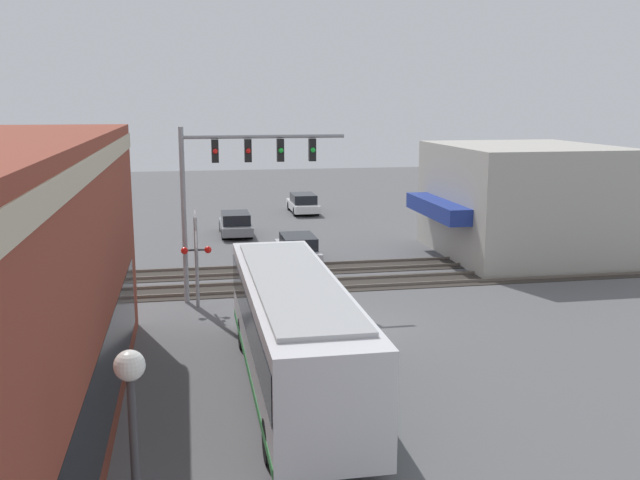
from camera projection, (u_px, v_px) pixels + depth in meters
name	position (u px, v px, depth m)	size (l,w,h in m)	color
ground_plane	(350.00, 328.00, 25.52)	(120.00, 120.00, 0.00)	#565659
shop_building	(521.00, 201.00, 37.12)	(9.59, 9.30, 5.76)	#B2ADA3
city_bus	(294.00, 328.00, 19.81)	(11.64, 2.59, 3.21)	silver
traffic_signal_gantry	(235.00, 172.00, 28.11)	(0.42, 6.54, 7.01)	gray
crossing_signal	(196.00, 250.00, 27.63)	(1.41, 1.18, 3.81)	gray
streetlamp	(135.00, 474.00, 10.14)	(0.44, 0.44, 4.63)	#38383A
rail_track_near	(320.00, 285.00, 31.30)	(2.60, 60.00, 0.15)	#332D28
rail_track_far	(308.00, 269.00, 34.39)	(2.60, 60.00, 0.15)	#332D28
parked_car_silver	(298.00, 249.00, 35.92)	(4.48, 1.82, 1.37)	#B7B7BC
parked_car_grey	(236.00, 225.00, 42.94)	(4.49, 1.82, 1.40)	slate
parked_car_white	(303.00, 204.00, 51.44)	(4.62, 1.82, 1.42)	silver
pedestrian_near_bus	(352.00, 335.00, 21.78)	(0.34, 0.34, 1.83)	black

